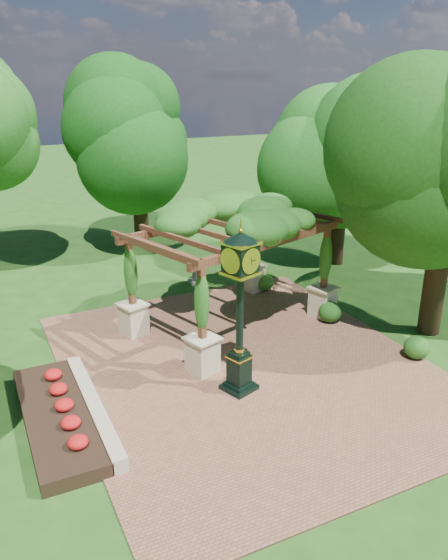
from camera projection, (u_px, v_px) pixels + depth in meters
name	position (u px, v px, depth m)	size (l,w,h in m)	color
ground	(263.00, 382.00, 15.20)	(120.00, 120.00, 0.00)	#1E4714
brick_plaza	(246.00, 365.00, 16.04)	(10.00, 12.00, 0.04)	brown
border_wall	(94.00, 408.00, 13.68)	(0.35, 5.00, 0.40)	#C6B793
flower_bed	(57.00, 417.00, 13.32)	(1.50, 5.00, 0.36)	red
pedestal_clock	(240.00, 299.00, 13.87)	(1.13, 1.13, 4.50)	black
pergola	(232.00, 230.00, 17.50)	(7.49, 5.89, 4.13)	beige
sundial	(196.00, 273.00, 22.34)	(0.60, 0.60, 1.02)	gray
shrub_front	(417.00, 347.00, 16.33)	(0.76, 0.76, 0.68)	#205217
shrub_mid	(330.00, 312.00, 18.75)	(0.79, 0.79, 0.71)	#1B4814
shrub_back	(264.00, 282.00, 21.50)	(0.74, 0.74, 0.66)	#336C1F
tree_north	(136.00, 129.00, 25.65)	(4.77, 4.77, 8.26)	#302113
tree_east_far	(344.00, 149.00, 23.07)	(4.70, 4.70, 7.44)	black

